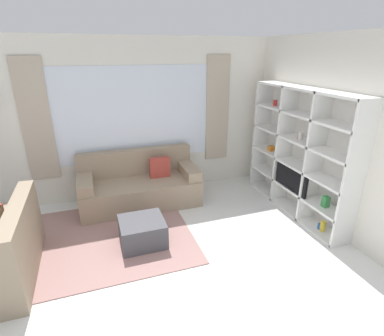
% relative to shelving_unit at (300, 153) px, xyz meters
% --- Properties ---
extents(ground_plane, '(16.00, 16.00, 0.00)m').
position_rel_shelving_unit_xyz_m(ground_plane, '(-2.31, -1.25, -0.97)').
color(ground_plane, silver).
extents(wall_back, '(6.11, 0.11, 2.70)m').
position_rel_shelving_unit_xyz_m(wall_back, '(-2.31, 1.50, 0.39)').
color(wall_back, silver).
rests_on(wall_back, ground_plane).
extents(wall_right, '(0.07, 3.92, 2.70)m').
position_rel_shelving_unit_xyz_m(wall_right, '(0.17, 0.11, 0.38)').
color(wall_right, silver).
rests_on(wall_right, ground_plane).
extents(area_rug, '(2.55, 1.98, 0.01)m').
position_rel_shelving_unit_xyz_m(area_rug, '(-3.13, 0.13, -0.96)').
color(area_rug, gray).
rests_on(area_rug, ground_plane).
extents(shelving_unit, '(0.34, 2.20, 1.97)m').
position_rel_shelving_unit_xyz_m(shelving_unit, '(0.00, 0.00, 0.00)').
color(shelving_unit, silver).
rests_on(shelving_unit, ground_plane).
extents(couch_main, '(1.95, 0.87, 0.88)m').
position_rel_shelving_unit_xyz_m(couch_main, '(-2.37, 1.03, -0.65)').
color(couch_main, gray).
rests_on(couch_main, ground_plane).
extents(ottoman, '(0.59, 0.56, 0.35)m').
position_rel_shelving_unit_xyz_m(ottoman, '(-2.55, -0.15, -0.79)').
color(ottoman, '#47474C').
rests_on(ottoman, ground_plane).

